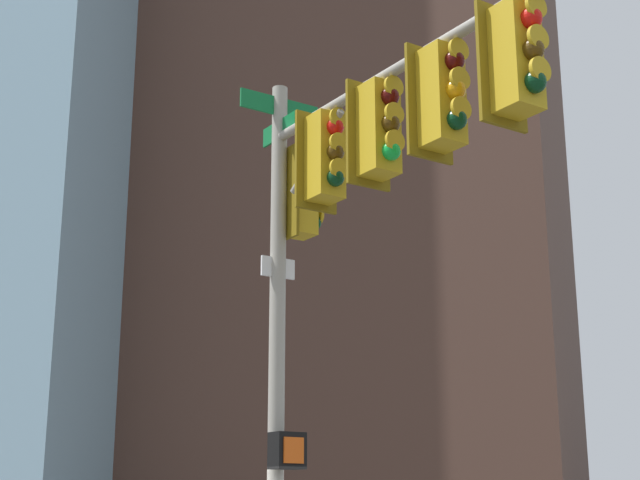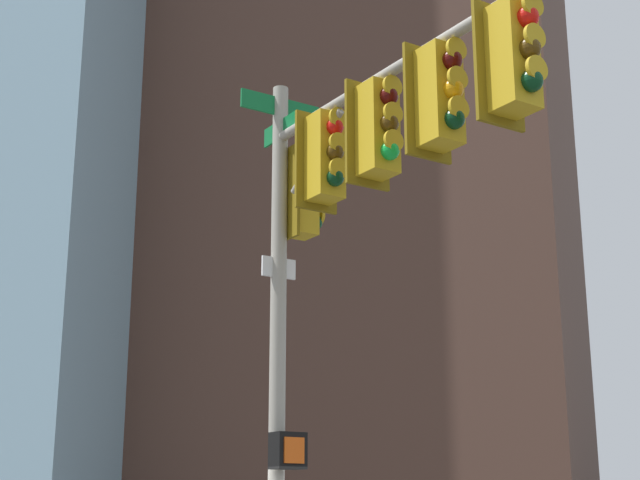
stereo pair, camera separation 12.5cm
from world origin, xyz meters
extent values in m
cylinder|color=#9E998C|center=(0.27, 0.35, 3.55)|extent=(0.19, 0.19, 7.09)
cylinder|color=#9E998C|center=(2.07, -1.10, 6.43)|extent=(3.67, 2.99, 0.12)
cylinder|color=#9E998C|center=(0.92, -0.17, 5.98)|extent=(0.86, 0.72, 0.75)
cube|color=#0F6B33|center=(0.27, 0.35, 6.84)|extent=(0.72, 0.88, 0.24)
cube|color=#0F6B33|center=(0.27, 0.35, 6.54)|extent=(0.60, 0.49, 0.24)
cube|color=white|center=(0.27, 0.35, 4.80)|extent=(0.31, 0.37, 0.24)
cube|color=gold|center=(1.05, -0.28, 5.87)|extent=(0.48, 0.48, 1.00)
cube|color=#775E0F|center=(0.90, -0.16, 5.87)|extent=(0.37, 0.45, 1.16)
sphere|color=red|center=(1.21, -0.41, 6.17)|extent=(0.20, 0.20, 0.20)
cylinder|color=gold|center=(1.26, -0.45, 6.26)|extent=(0.18, 0.20, 0.23)
sphere|color=#4C330A|center=(1.21, -0.41, 5.87)|extent=(0.20, 0.20, 0.20)
cylinder|color=gold|center=(1.26, -0.45, 5.96)|extent=(0.18, 0.20, 0.23)
sphere|color=#0A3819|center=(1.21, -0.41, 5.57)|extent=(0.20, 0.20, 0.20)
cylinder|color=gold|center=(1.26, -0.45, 5.66)|extent=(0.18, 0.20, 0.23)
cube|color=gold|center=(1.83, -0.91, 5.87)|extent=(0.48, 0.48, 1.00)
cube|color=#775E0F|center=(1.68, -0.79, 5.87)|extent=(0.37, 0.45, 1.16)
sphere|color=#470A07|center=(1.99, -1.04, 6.17)|extent=(0.20, 0.20, 0.20)
cylinder|color=gold|center=(2.04, -1.08, 6.26)|extent=(0.18, 0.20, 0.23)
sphere|color=#4C330A|center=(1.99, -1.04, 5.87)|extent=(0.20, 0.20, 0.20)
cylinder|color=gold|center=(2.04, -1.08, 5.96)|extent=(0.18, 0.20, 0.23)
sphere|color=green|center=(1.99, -1.04, 5.57)|extent=(0.20, 0.20, 0.20)
cylinder|color=gold|center=(2.04, -1.08, 5.66)|extent=(0.18, 0.20, 0.23)
cube|color=gold|center=(2.61, -1.54, 5.87)|extent=(0.48, 0.48, 1.00)
cube|color=#775E0F|center=(2.46, -1.42, 5.87)|extent=(0.37, 0.45, 1.16)
sphere|color=#470A07|center=(2.77, -1.67, 6.17)|extent=(0.20, 0.20, 0.20)
cylinder|color=gold|center=(2.82, -1.71, 6.26)|extent=(0.18, 0.20, 0.23)
sphere|color=#F29E0C|center=(2.77, -1.67, 5.87)|extent=(0.20, 0.20, 0.20)
cylinder|color=gold|center=(2.82, -1.71, 5.96)|extent=(0.18, 0.20, 0.23)
sphere|color=#0A3819|center=(2.77, -1.67, 5.57)|extent=(0.20, 0.20, 0.20)
cylinder|color=gold|center=(2.82, -1.71, 5.66)|extent=(0.18, 0.20, 0.23)
cube|color=gold|center=(3.39, -2.17, 5.87)|extent=(0.48, 0.48, 1.00)
cube|color=#775E0F|center=(3.25, -2.06, 5.87)|extent=(0.37, 0.45, 1.16)
sphere|color=red|center=(3.55, -2.30, 6.17)|extent=(0.20, 0.20, 0.20)
cylinder|color=gold|center=(3.60, -2.34, 6.26)|extent=(0.18, 0.20, 0.23)
sphere|color=#4C330A|center=(3.55, -2.30, 5.87)|extent=(0.20, 0.20, 0.20)
cylinder|color=gold|center=(3.60, -2.34, 5.96)|extent=(0.18, 0.20, 0.23)
sphere|color=#0A3819|center=(3.55, -2.30, 5.57)|extent=(0.20, 0.20, 0.20)
cylinder|color=gold|center=(3.60, -2.34, 5.66)|extent=(0.18, 0.20, 0.23)
cube|color=gold|center=(0.45, 0.58, 5.73)|extent=(0.48, 0.48, 1.00)
cube|color=#775E0F|center=(0.33, 0.43, 5.73)|extent=(0.45, 0.37, 1.16)
sphere|color=#470A07|center=(0.58, 0.74, 6.03)|extent=(0.20, 0.20, 0.20)
cylinder|color=gold|center=(0.62, 0.79, 6.12)|extent=(0.20, 0.18, 0.23)
sphere|color=#F29E0C|center=(0.58, 0.74, 5.73)|extent=(0.20, 0.20, 0.20)
cylinder|color=gold|center=(0.62, 0.79, 5.82)|extent=(0.20, 0.18, 0.23)
sphere|color=#0A3819|center=(0.58, 0.74, 5.43)|extent=(0.20, 0.20, 0.20)
cylinder|color=gold|center=(0.62, 0.79, 5.52)|extent=(0.20, 0.18, 0.23)
cube|color=black|center=(0.46, 0.19, 2.67)|extent=(0.42, 0.44, 0.40)
cube|color=#EA5914|center=(0.56, 0.11, 2.67)|extent=(0.17, 0.21, 0.28)
cube|color=#4C3328|center=(-6.54, 32.73, 16.56)|extent=(16.71, 19.03, 33.11)
cube|color=#4C3328|center=(-9.60, 61.76, 26.98)|extent=(16.97, 18.52, 53.95)
camera|label=1|loc=(4.11, -10.15, 2.09)|focal=54.72mm
camera|label=2|loc=(4.23, -10.11, 2.09)|focal=54.72mm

